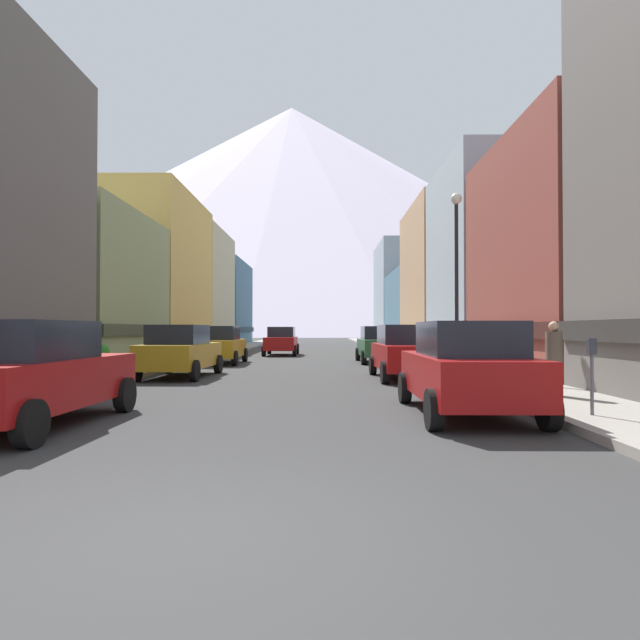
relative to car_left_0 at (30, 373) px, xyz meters
name	(u,v)px	position (x,y,z in m)	size (l,w,h in m)	color
ground_plane	(177,547)	(3.80, -4.94, -0.90)	(400.00, 400.00, 0.00)	#333333
sidewalk_left	(222,351)	(-2.45, 30.06, -0.82)	(2.50, 100.00, 0.15)	gray
sidewalk_right	(396,351)	(10.05, 30.06, -0.82)	(2.50, 100.00, 0.15)	gray
storefront_left_2	(69,291)	(-7.10, 16.37, 2.53)	(7.11, 9.34, 7.14)	#8C9966
storefront_left_3	(127,278)	(-8.24, 26.93, 4.15)	(9.39, 11.30, 10.45)	#D8B259
storefront_left_4	(184,292)	(-7.28, 37.85, 3.97)	(7.47, 10.44, 10.08)	beige
storefront_left_5	(199,305)	(-8.69, 49.78, 3.40)	(10.28, 12.28, 8.92)	slate
storefront_right_1	(586,260)	(14.36, 10.61, 3.25)	(6.42, 9.63, 8.60)	brown
storefront_right_2	(507,265)	(14.85, 20.44, 4.22)	(7.39, 9.26, 10.58)	#99A5B2
storefront_right_3	(468,281)	(15.58, 31.22, 4.31)	(8.86, 11.24, 10.76)	tan
storefront_right_4	(424,311)	(14.39, 42.84, 2.50)	(6.48, 11.99, 7.06)	slate
storefront_right_5	(406,295)	(14.55, 55.31, 4.78)	(6.80, 11.97, 11.73)	#99A5B2
car_left_0	(30,373)	(0.00, 0.00, 0.00)	(2.16, 4.45, 1.78)	#9E1111
car_left_1	(180,351)	(0.00, 9.43, 0.00)	(2.18, 4.45, 1.78)	#B28419
car_left_2	(220,345)	(0.00, 16.58, 0.00)	(2.11, 4.42, 1.78)	#B28419
car_right_0	(466,368)	(7.60, 1.32, 0.00)	(2.09, 4.41, 1.78)	#9E1111
car_right_1	(406,351)	(7.60, 8.91, 0.00)	(2.14, 4.44, 1.78)	#9E1111
car_right_2	(379,344)	(7.60, 17.63, 0.00)	(2.13, 4.43, 1.78)	#265933
car_driving_0	(281,341)	(2.20, 25.19, 0.00)	(2.06, 4.40, 1.78)	#9E1111
parking_meter_near	(592,365)	(9.55, 0.44, 0.11)	(0.14, 0.10, 1.33)	#595960
potted_plant_0	(102,357)	(-3.20, 10.69, -0.26)	(0.54, 0.54, 0.93)	gray
pedestrian_0	(52,358)	(-2.45, 5.56, -0.04)	(0.36, 0.36, 1.55)	maroon
pedestrian_1	(2,361)	(-2.45, 3.29, 0.01)	(0.36, 0.36, 1.65)	#333338
pedestrian_2	(554,361)	(10.05, 3.17, 0.02)	(0.36, 0.36, 1.66)	brown
streetlamp_right	(456,256)	(9.15, 8.38, 3.09)	(0.36, 0.36, 5.86)	black
mountain_backdrop	(292,220)	(-11.04, 255.06, 54.16)	(327.04, 327.04, 110.12)	silver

